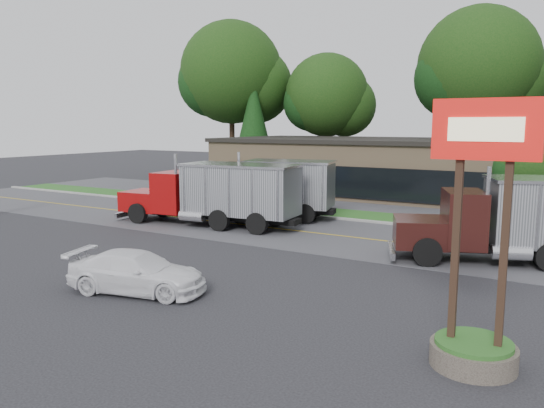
{
  "coord_description": "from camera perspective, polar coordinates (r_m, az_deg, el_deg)",
  "views": [
    {
      "loc": [
        12.32,
        -14.53,
        5.4
      ],
      "look_at": [
        0.17,
        6.09,
        1.8
      ],
      "focal_mm": 35.0,
      "sensor_mm": 36.0,
      "label": 1
    }
  ],
  "objects": [
    {
      "name": "grass_verge",
      "position": [
        32.45,
        7.74,
        -1.1
      ],
      "size": [
        60.0,
        3.4,
        0.03
      ],
      "primitive_type": "cube",
      "color": "#286322",
      "rests_on": "ground"
    },
    {
      "name": "tree_far_b",
      "position": [
        53.52,
        6.09,
        11.15
      ],
      "size": [
        8.65,
        8.14,
        12.33
      ],
      "color": "#382619",
      "rests_on": "ground"
    },
    {
      "name": "dump_truck_red",
      "position": [
        28.3,
        -5.92,
        1.23
      ],
      "size": [
        10.52,
        3.61,
        3.36
      ],
      "rotation": [
        0.0,
        0.0,
        3.25
      ],
      "color": "black",
      "rests_on": "ground"
    },
    {
      "name": "tree_verge",
      "position": [
        29.74,
        26.11,
        3.69
      ],
      "size": [
        3.68,
        3.46,
        5.24
      ],
      "color": "#382619",
      "rests_on": "ground"
    },
    {
      "name": "tree_far_a",
      "position": [
        56.88,
        -4.16,
        13.42
      ],
      "size": [
        11.25,
        10.59,
        16.04
      ],
      "color": "#382619",
      "rests_on": "ground"
    },
    {
      "name": "evergreen_left",
      "position": [
        52.78,
        -1.98,
        8.67
      ],
      "size": [
        4.41,
        4.41,
        10.03
      ],
      "color": "#382619",
      "rests_on": "ground"
    },
    {
      "name": "dump_truck_blue",
      "position": [
        30.54,
        -0.17,
        1.8
      ],
      "size": [
        8.65,
        4.33,
        3.36
      ],
      "rotation": [
        0.0,
        0.0,
        3.37
      ],
      "color": "black",
      "rests_on": "ground"
    },
    {
      "name": "tree_far_c",
      "position": [
        49.53,
        21.48,
        13.03
      ],
      "size": [
        10.72,
        10.09,
        15.29
      ],
      "color": "#382619",
      "rests_on": "ground"
    },
    {
      "name": "far_parking",
      "position": [
        37.06,
        10.75,
        0.03
      ],
      "size": [
        60.0,
        7.0,
        0.02
      ],
      "primitive_type": "cube",
      "color": "#5B5B60",
      "rests_on": "ground"
    },
    {
      "name": "dump_truck_maroon",
      "position": [
        22.81,
        25.5,
        -1.35
      ],
      "size": [
        9.03,
        5.43,
        3.36
      ],
      "rotation": [
        0.0,
        0.0,
        3.51
      ],
      "color": "black",
      "rests_on": "ground"
    },
    {
      "name": "curb",
      "position": [
        30.82,
        6.45,
        -1.59
      ],
      "size": [
        60.0,
        0.3,
        0.12
      ],
      "primitive_type": "cube",
      "color": "#9E9E99",
      "rests_on": "ground"
    },
    {
      "name": "center_line",
      "position": [
        27.11,
        2.81,
        -2.95
      ],
      "size": [
        60.0,
        0.12,
        0.01
      ],
      "primitive_type": "cube",
      "color": "gold",
      "rests_on": "ground"
    },
    {
      "name": "rally_car",
      "position": [
        17.84,
        -14.3,
        -7.12
      ],
      "size": [
        4.89,
        2.94,
        1.33
      ],
      "primitive_type": "imported",
      "rotation": [
        0.0,
        0.0,
        1.82
      ],
      "color": "white",
      "rests_on": "ground"
    },
    {
      "name": "bilo_sign",
      "position": [
        12.63,
        21.24,
        -7.56
      ],
      "size": [
        2.2,
        1.9,
        5.95
      ],
      "color": "#6B6054",
      "rests_on": "ground"
    },
    {
      "name": "strip_mall",
      "position": [
        41.96,
        16.19,
        3.57
      ],
      "size": [
        32.0,
        12.0,
        4.0
      ],
      "primitive_type": "cube",
      "color": "tan",
      "rests_on": "ground"
    },
    {
      "name": "road",
      "position": [
        27.11,
        2.81,
        -2.95
      ],
      "size": [
        60.0,
        8.0,
        0.02
      ],
      "primitive_type": "cube",
      "color": "#5B5B60",
      "rests_on": "ground"
    },
    {
      "name": "ground",
      "position": [
        19.81,
        -9.5,
        -7.39
      ],
      "size": [
        140.0,
        140.0,
        0.0
      ],
      "primitive_type": "plane",
      "color": "#36363C",
      "rests_on": "ground"
    }
  ]
}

